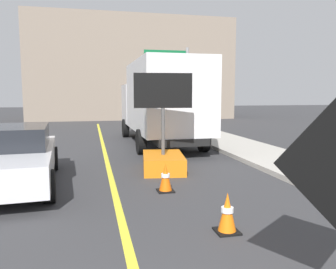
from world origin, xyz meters
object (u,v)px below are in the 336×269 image
arrow_board_trailer (163,153)px  pickup_car (8,156)px  box_truck (161,101)px  traffic_cone_mid_lane (165,178)px  traffic_cone_near_sign (227,213)px  highway_guide_sign (175,73)px

arrow_board_trailer → pickup_car: size_ratio=0.57×
box_truck → traffic_cone_mid_lane: 7.17m
traffic_cone_near_sign → arrow_board_trailer: bearing=90.9°
box_truck → pickup_car: size_ratio=1.65×
highway_guide_sign → pickup_car: bearing=-119.9°
arrow_board_trailer → box_truck: 5.10m
traffic_cone_near_sign → highway_guide_sign: bearing=78.9°
box_truck → traffic_cone_near_sign: size_ratio=12.51×
pickup_car → traffic_cone_mid_lane: size_ratio=7.53×
highway_guide_sign → traffic_cone_near_sign: bearing=-101.1°
highway_guide_sign → traffic_cone_near_sign: 16.44m
box_truck → pickup_car: box_truck is taller
arrow_board_trailer → highway_guide_sign: highway_guide_sign is taller
traffic_cone_mid_lane → pickup_car: bearing=160.0°
box_truck → highway_guide_sign: bearing=71.2°
arrow_board_trailer → traffic_cone_mid_lane: (-0.38, -2.05, -0.17)m
highway_guide_sign → traffic_cone_mid_lane: size_ratio=7.91×
arrow_board_trailer → box_truck: bearing=79.1°
pickup_car → traffic_cone_near_sign: (3.91, -3.63, -0.39)m
arrow_board_trailer → traffic_cone_mid_lane: size_ratio=4.27×
arrow_board_trailer → box_truck: (0.93, 4.83, 1.36)m
arrow_board_trailer → highway_guide_sign: bearing=74.5°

